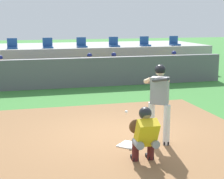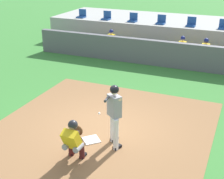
# 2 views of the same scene
# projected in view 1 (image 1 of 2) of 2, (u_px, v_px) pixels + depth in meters

# --- Properties ---
(ground_plane) EXTENTS (80.00, 80.00, 0.00)m
(ground_plane) POSITION_uv_depth(u_px,v_px,m) (119.00, 135.00, 8.92)
(ground_plane) COLOR #387A33
(dirt_infield) EXTENTS (6.40, 6.40, 0.01)m
(dirt_infield) POSITION_uv_depth(u_px,v_px,m) (119.00, 135.00, 8.92)
(dirt_infield) COLOR olive
(dirt_infield) RESTS_ON ground
(home_plate) EXTENTS (0.62, 0.62, 0.02)m
(home_plate) POSITION_uv_depth(u_px,v_px,m) (129.00, 145.00, 8.16)
(home_plate) COLOR white
(home_plate) RESTS_ON dirt_infield
(batter_at_plate) EXTENTS (0.53, 0.91, 1.80)m
(batter_at_plate) POSITION_uv_depth(u_px,v_px,m) (159.00, 99.00, 8.16)
(batter_at_plate) COLOR silver
(batter_at_plate) RESTS_ON ground
(catcher_crouched) EXTENTS (0.49, 1.76, 1.13)m
(catcher_crouched) POSITION_uv_depth(u_px,v_px,m) (145.00, 133.00, 7.13)
(catcher_crouched) COLOR gray
(catcher_crouched) RESTS_ON ground
(dugout_wall) EXTENTS (13.00, 0.30, 1.20)m
(dugout_wall) POSITION_uv_depth(u_px,v_px,m) (75.00, 73.00, 14.96)
(dugout_wall) COLOR #59595E
(dugout_wall) RESTS_ON ground
(dugout_bench) EXTENTS (11.80, 0.44, 0.45)m
(dugout_bench) POSITION_uv_depth(u_px,v_px,m) (72.00, 78.00, 15.98)
(dugout_bench) COLOR olive
(dugout_bench) RESTS_ON ground
(dugout_player_0) EXTENTS (0.49, 0.70, 1.30)m
(dugout_player_0) POSITION_uv_depth(u_px,v_px,m) (1.00, 71.00, 15.00)
(dugout_player_0) COLOR #939399
(dugout_player_0) RESTS_ON ground
(dugout_player_1) EXTENTS (0.49, 0.70, 1.30)m
(dugout_player_1) POSITION_uv_depth(u_px,v_px,m) (90.00, 68.00, 15.95)
(dugout_player_1) COLOR #939399
(dugout_player_1) RESTS_ON ground
(dugout_player_2) EXTENTS (0.49, 0.70, 1.30)m
(dugout_player_2) POSITION_uv_depth(u_px,v_px,m) (115.00, 67.00, 16.23)
(dugout_player_2) COLOR #939399
(dugout_player_2) RESTS_ON ground
(dugout_player_3) EXTENTS (0.49, 0.70, 1.30)m
(dugout_player_3) POSITION_uv_depth(u_px,v_px,m) (175.00, 65.00, 16.97)
(dugout_player_3) COLOR #939399
(dugout_player_3) RESTS_ON ground
(stands_platform) EXTENTS (15.00, 4.40, 1.40)m
(stands_platform) POSITION_uv_depth(u_px,v_px,m) (61.00, 59.00, 19.11)
(stands_platform) COLOR #9E9E99
(stands_platform) RESTS_ON ground
(stadium_seat_2) EXTENTS (0.46, 0.46, 0.48)m
(stadium_seat_2) POSITION_uv_depth(u_px,v_px,m) (12.00, 46.00, 16.89)
(stadium_seat_2) COLOR #1E478C
(stadium_seat_2) RESTS_ON stands_platform
(stadium_seat_3) EXTENTS (0.46, 0.46, 0.48)m
(stadium_seat_3) POSITION_uv_depth(u_px,v_px,m) (48.00, 45.00, 17.30)
(stadium_seat_3) COLOR #1E478C
(stadium_seat_3) RESTS_ON stands_platform
(stadium_seat_4) EXTENTS (0.46, 0.46, 0.48)m
(stadium_seat_4) POSITION_uv_depth(u_px,v_px,m) (82.00, 44.00, 17.72)
(stadium_seat_4) COLOR #1E478C
(stadium_seat_4) RESTS_ON stands_platform
(stadium_seat_5) EXTENTS (0.46, 0.46, 0.48)m
(stadium_seat_5) POSITION_uv_depth(u_px,v_px,m) (114.00, 44.00, 18.13)
(stadium_seat_5) COLOR #1E478C
(stadium_seat_5) RESTS_ON stands_platform
(stadium_seat_6) EXTENTS (0.46, 0.46, 0.48)m
(stadium_seat_6) POSITION_uv_depth(u_px,v_px,m) (145.00, 43.00, 18.54)
(stadium_seat_6) COLOR #1E478C
(stadium_seat_6) RESTS_ON stands_platform
(stadium_seat_7) EXTENTS (0.46, 0.46, 0.48)m
(stadium_seat_7) POSITION_uv_depth(u_px,v_px,m) (174.00, 43.00, 18.96)
(stadium_seat_7) COLOR #1E478C
(stadium_seat_7) RESTS_ON stands_platform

